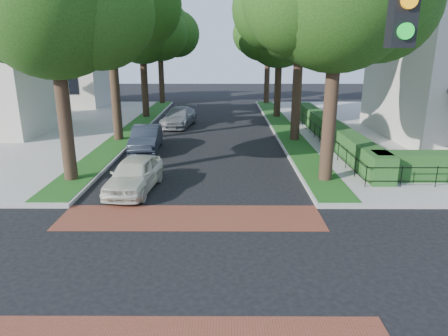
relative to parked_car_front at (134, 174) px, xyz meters
The scene contains 16 objects.
ground 6.50m from the parked_car_front, 67.18° to the right, with size 120.00×120.00×0.00m, color black.
crosswalk_far 3.79m from the parked_car_front, 47.73° to the right, with size 9.00×2.20×0.01m, color brown.
grass_strip_ne 15.35m from the parked_car_front, 58.96° to the left, with size 1.60×29.80×0.02m, color #1B4915.
grass_strip_nw 13.47m from the parked_car_front, 102.41° to the left, with size 1.60×29.80×0.02m, color #1B4915.
tree_right_mid 14.33m from the parked_car_front, 48.85° to the left, with size 8.25×7.09×11.22m.
tree_right_far 20.93m from the parked_car_front, 66.07° to the left, with size 7.25×6.23×9.74m.
tree_right_back 29.20m from the parked_car_front, 73.44° to the left, with size 7.50×6.45×10.20m.
tree_left_near 7.29m from the parked_car_front, 156.27° to the left, with size 7.50×6.45×10.20m.
tree_left_far 19.57m from the parked_car_front, 99.02° to the left, with size 7.00×6.02×9.86m.
tree_left_back 28.24m from the parked_car_front, 96.04° to the left, with size 7.75×6.66×10.44m.
hedge_main_road 13.64m from the parked_car_front, 41.53° to the left, with size 1.00×18.00×1.20m, color #19491C.
fence_main_road 13.05m from the parked_car_front, 43.86° to the left, with size 0.06×18.00×0.90m, color black, non-canonical shape.
house_left_far 29.42m from the parked_car_front, 116.50° to the left, with size 10.00×9.00×10.14m.
parked_car_front is the anchor object (origin of this frame).
parked_car_middle 6.88m from the parked_car_front, 96.94° to the left, with size 1.48×4.25×1.40m, color #1E242D.
parked_car_rear 14.34m from the parked_car_front, 89.17° to the left, with size 1.95×4.81×1.40m, color gray.
Camera 1 is at (1.19, -9.44, 5.53)m, focal length 32.00 mm.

